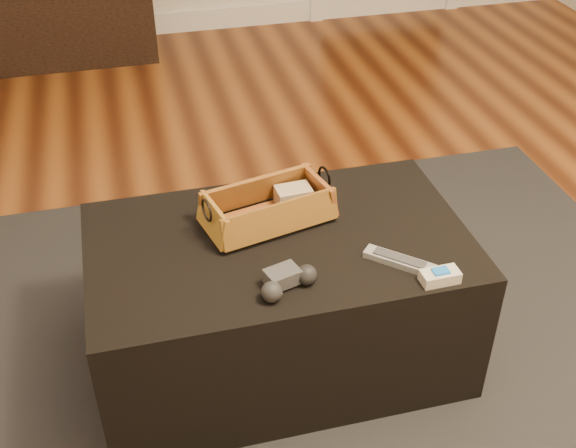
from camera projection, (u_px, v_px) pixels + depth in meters
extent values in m
cube|color=brown|center=(296.00, 356.00, 2.14)|extent=(5.00, 5.50, 0.01)
cube|color=white|center=(177.00, 22.00, 4.26)|extent=(5.00, 0.04, 0.12)
cube|color=black|center=(17.00, 11.00, 3.79)|extent=(1.39, 0.45, 0.55)
cube|color=black|center=(284.00, 367.00, 2.09)|extent=(2.60, 2.00, 0.01)
cube|color=black|center=(279.00, 300.00, 2.01)|extent=(1.00, 0.60, 0.42)
cube|color=black|center=(264.00, 219.00, 1.92)|extent=(0.19, 0.10, 0.02)
cube|color=tan|center=(293.00, 196.00, 1.98)|extent=(0.10, 0.07, 0.05)
cube|color=#B06127|center=(268.00, 219.00, 1.95)|extent=(0.33, 0.21, 0.01)
cube|color=brown|center=(255.00, 190.00, 1.98)|extent=(0.33, 0.11, 0.09)
cube|color=#8E6020|center=(281.00, 219.00, 1.86)|extent=(0.33, 0.11, 0.09)
cube|color=#A65925|center=(320.00, 189.00, 1.98)|extent=(0.07, 0.17, 0.09)
cube|color=#B17D28|center=(212.00, 220.00, 1.86)|extent=(0.07, 0.17, 0.09)
torus|color=black|center=(324.00, 177.00, 1.96)|extent=(0.02, 0.06, 0.06)
torus|color=black|center=(207.00, 210.00, 1.83)|extent=(0.02, 0.06, 0.06)
cube|color=#37373A|center=(282.00, 276.00, 1.72)|extent=(0.09, 0.08, 0.04)
sphere|color=#242426|center=(272.00, 292.00, 1.68)|extent=(0.07, 0.07, 0.05)
sphere|color=black|center=(307.00, 275.00, 1.73)|extent=(0.07, 0.07, 0.05)
cube|color=#93959A|center=(399.00, 261.00, 1.80)|extent=(0.16, 0.15, 0.02)
cube|color=#333336|center=(400.00, 258.00, 1.79)|extent=(0.12, 0.11, 0.00)
cube|color=beige|center=(440.00, 277.00, 1.74)|extent=(0.10, 0.05, 0.03)
cube|color=#1C75F0|center=(441.00, 271.00, 1.73)|extent=(0.04, 0.03, 0.01)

